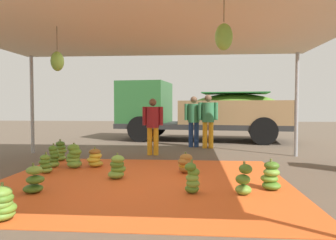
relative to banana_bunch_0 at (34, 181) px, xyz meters
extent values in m
plane|color=brown|center=(1.59, 3.89, -0.21)|extent=(40.00, 40.00, 0.00)
cube|color=#E05B23|center=(1.59, 0.89, -0.20)|extent=(5.36, 4.72, 0.01)
cylinder|color=#9EA0A5|center=(-2.21, 4.19, 1.23)|extent=(0.10, 0.10, 2.87)
cylinder|color=#9EA0A5|center=(5.39, 4.19, 1.23)|extent=(0.10, 0.10, 2.87)
cube|color=beige|center=(1.59, 0.89, 2.69)|extent=(8.00, 7.00, 0.06)
cylinder|color=#4C422D|center=(2.94, -0.45, 2.49)|extent=(0.01, 0.01, 0.33)
ellipsoid|color=#75A83D|center=(2.94, -0.45, 2.13)|extent=(0.24, 0.24, 0.36)
cylinder|color=#4C422D|center=(0.02, 0.89, 2.44)|extent=(0.01, 0.01, 0.44)
ellipsoid|color=#75A83D|center=(0.02, 0.89, 2.02)|extent=(0.24, 0.24, 0.36)
ellipsoid|color=#477523|center=(-0.02, 0.01, -0.13)|extent=(0.33, 0.33, 0.13)
ellipsoid|color=#477523|center=(0.02, -0.01, 0.02)|extent=(0.33, 0.33, 0.13)
ellipsoid|color=#75A83D|center=(0.01, 0.00, 0.17)|extent=(0.34, 0.34, 0.13)
cylinder|color=olive|center=(-0.01, -0.01, 0.23)|extent=(0.04, 0.04, 0.12)
ellipsoid|color=#75A83D|center=(1.06, 1.09, -0.12)|extent=(0.39, 0.39, 0.16)
ellipsoid|color=#60932D|center=(1.10, 1.13, -0.02)|extent=(0.32, 0.32, 0.16)
ellipsoid|color=#518428|center=(1.08, 1.10, 0.08)|extent=(0.38, 0.38, 0.16)
ellipsoid|color=#75A83D|center=(1.10, 1.08, 0.18)|extent=(0.27, 0.27, 0.16)
cylinder|color=olive|center=(1.09, 1.10, 0.24)|extent=(0.04, 0.04, 0.12)
ellipsoid|color=#996628|center=(2.40, 1.73, -0.11)|extent=(0.45, 0.45, 0.17)
ellipsoid|color=gold|center=(2.38, 1.73, -0.04)|extent=(0.43, 0.43, 0.17)
ellipsoid|color=#996628|center=(2.36, 1.67, 0.04)|extent=(0.38, 0.38, 0.17)
ellipsoid|color=#996628|center=(2.39, 1.71, 0.12)|extent=(0.37, 0.37, 0.17)
cylinder|color=olive|center=(2.38, 1.70, 0.18)|extent=(0.04, 0.04, 0.12)
ellipsoid|color=#6B9E38|center=(-0.12, 2.05, -0.11)|extent=(0.44, 0.44, 0.17)
ellipsoid|color=#6B9E38|center=(-0.17, 2.10, -0.02)|extent=(0.39, 0.39, 0.17)
ellipsoid|color=#60932D|center=(-0.16, 2.09, 0.07)|extent=(0.42, 0.42, 0.17)
ellipsoid|color=#60932D|center=(-0.11, 2.08, 0.16)|extent=(0.37, 0.37, 0.17)
ellipsoid|color=#60932D|center=(-0.16, 2.09, 0.25)|extent=(0.32, 0.32, 0.17)
cylinder|color=olive|center=(-0.14, 2.08, 0.31)|extent=(0.04, 0.04, 0.12)
ellipsoid|color=#6B9E38|center=(-0.83, 2.93, -0.13)|extent=(0.30, 0.30, 0.14)
ellipsoid|color=#6B9E38|center=(-0.86, 2.97, -0.04)|extent=(0.37, 0.37, 0.14)
ellipsoid|color=#75A83D|center=(-0.81, 2.97, 0.05)|extent=(0.27, 0.27, 0.14)
ellipsoid|color=#518428|center=(-0.82, 2.95, 0.14)|extent=(0.26, 0.26, 0.14)
ellipsoid|color=#477523|center=(-0.84, 2.95, 0.23)|extent=(0.32, 0.32, 0.14)
cylinder|color=olive|center=(-0.84, 2.95, 0.29)|extent=(0.04, 0.04, 0.12)
ellipsoid|color=#75A83D|center=(-0.51, 1.47, -0.13)|extent=(0.33, 0.33, 0.13)
ellipsoid|color=#518428|center=(-0.51, 1.46, -0.05)|extent=(0.30, 0.30, 0.13)
ellipsoid|color=#518428|center=(-0.54, 1.46, 0.03)|extent=(0.25, 0.25, 0.13)
ellipsoid|color=#60932D|center=(-0.53, 1.48, 0.12)|extent=(0.29, 0.29, 0.13)
cylinder|color=olive|center=(-0.51, 1.49, 0.18)|extent=(0.04, 0.04, 0.12)
ellipsoid|color=#6B9E38|center=(0.20, -1.20, -0.12)|extent=(0.46, 0.46, 0.15)
ellipsoid|color=#60932D|center=(0.23, -1.20, -0.05)|extent=(0.33, 0.33, 0.15)
ellipsoid|color=#6B9E38|center=(0.20, -1.22, 0.01)|extent=(0.32, 0.32, 0.15)
ellipsoid|color=#518428|center=(0.22, -1.23, 0.08)|extent=(0.37, 0.37, 0.15)
ellipsoid|color=#6B9E38|center=(0.21, -1.23, 0.15)|extent=(0.34, 0.34, 0.15)
cylinder|color=olive|center=(0.22, -1.20, 0.21)|extent=(0.04, 0.04, 0.12)
ellipsoid|color=#75A83D|center=(-0.62, 2.09, -0.12)|extent=(0.33, 0.33, 0.15)
ellipsoid|color=#477523|center=(-0.62, 2.10, -0.04)|extent=(0.28, 0.28, 0.15)
ellipsoid|color=#477523|center=(-0.60, 2.09, 0.05)|extent=(0.22, 0.22, 0.15)
ellipsoid|color=#518428|center=(-0.62, 2.10, 0.14)|extent=(0.21, 0.21, 0.15)
ellipsoid|color=#518428|center=(-0.64, 2.09, 0.23)|extent=(0.27, 0.27, 0.15)
cylinder|color=olive|center=(-0.63, 2.10, 0.29)|extent=(0.04, 0.04, 0.12)
ellipsoid|color=#6B9E38|center=(3.32, 0.17, -0.12)|extent=(0.36, 0.36, 0.16)
ellipsoid|color=#518428|center=(3.32, 0.17, 0.04)|extent=(0.32, 0.32, 0.16)
ellipsoid|color=#477523|center=(3.36, 0.19, 0.20)|extent=(0.25, 0.25, 0.16)
cylinder|color=olive|center=(3.34, 0.18, 0.26)|extent=(0.04, 0.04, 0.12)
ellipsoid|color=gold|center=(0.31, 2.22, -0.13)|extent=(0.41, 0.41, 0.14)
ellipsoid|color=gold|center=(0.26, 2.22, -0.04)|extent=(0.42, 0.42, 0.14)
ellipsoid|color=gold|center=(0.30, 2.25, 0.05)|extent=(0.39, 0.39, 0.14)
ellipsoid|color=#996628|center=(0.28, 2.26, 0.14)|extent=(0.31, 0.31, 0.14)
cylinder|color=olive|center=(0.29, 2.23, 0.20)|extent=(0.04, 0.04, 0.12)
ellipsoid|color=#518428|center=(3.84, 0.50, -0.13)|extent=(0.43, 0.43, 0.14)
ellipsoid|color=#60932D|center=(3.81, 0.54, -0.02)|extent=(0.38, 0.38, 0.14)
ellipsoid|color=#75A83D|center=(3.84, 0.52, 0.09)|extent=(0.28, 0.28, 0.14)
ellipsoid|color=#477523|center=(3.85, 0.55, 0.20)|extent=(0.29, 0.29, 0.14)
cylinder|color=olive|center=(3.83, 0.52, 0.26)|extent=(0.04, 0.04, 0.12)
ellipsoid|color=#518428|center=(2.52, 0.19, -0.13)|extent=(0.29, 0.29, 0.14)
ellipsoid|color=#6B9E38|center=(2.53, 0.17, -0.04)|extent=(0.30, 0.30, 0.14)
ellipsoid|color=#75A83D|center=(2.52, 0.17, 0.05)|extent=(0.29, 0.29, 0.14)
ellipsoid|color=#60932D|center=(2.54, 0.20, 0.14)|extent=(0.21, 0.21, 0.14)
ellipsoid|color=#477523|center=(2.49, 0.16, 0.22)|extent=(0.25, 0.25, 0.14)
cylinder|color=olive|center=(2.52, 0.19, 0.28)|extent=(0.04, 0.04, 0.12)
cube|color=#2D2D2D|center=(2.93, 8.19, 0.39)|extent=(7.05, 3.36, 0.20)
cube|color=#2D6B33|center=(0.51, 8.51, 1.34)|extent=(2.18, 2.52, 1.70)
cube|color=#232D38|center=(-0.45, 8.63, 1.68)|extent=(0.28, 1.98, 0.75)
cube|color=#99754C|center=(4.04, 6.83, 0.94)|extent=(4.18, 0.63, 0.90)
cube|color=#99754C|center=(4.36, 9.21, 0.94)|extent=(4.18, 0.63, 0.90)
cube|color=#99754C|center=(6.25, 7.75, 0.94)|extent=(0.41, 2.48, 0.90)
ellipsoid|color=#60932D|center=(4.20, 8.02, 1.09)|extent=(3.94, 2.56, 1.19)
cube|color=#237533|center=(4.20, 8.02, 1.70)|extent=(2.75, 2.21, 0.04)
cylinder|color=black|center=(0.49, 7.36, 0.29)|extent=(1.03, 0.41, 1.00)
cylinder|color=black|center=(0.79, 9.62, 0.29)|extent=(1.03, 0.41, 1.00)
cylinder|color=black|center=(5.06, 6.75, 0.29)|extent=(1.03, 0.41, 1.00)
cylinder|color=black|center=(5.36, 9.02, 0.29)|extent=(1.03, 0.41, 1.00)
cylinder|color=navy|center=(2.46, 5.97, 0.21)|extent=(0.16, 0.16, 0.84)
cylinder|color=navy|center=(2.65, 5.97, 0.21)|extent=(0.16, 0.16, 0.84)
cylinder|color=#337A4C|center=(2.56, 5.97, 0.95)|extent=(0.39, 0.39, 0.63)
cylinder|color=#337A4C|center=(2.30, 5.97, 0.99)|extent=(0.12, 0.12, 0.56)
cylinder|color=#337A4C|center=(2.81, 5.97, 0.99)|extent=(0.12, 0.12, 0.56)
sphere|color=brown|center=(2.56, 5.97, 1.40)|extent=(0.23, 0.23, 0.23)
cylinder|color=orange|center=(2.93, 5.70, 0.22)|extent=(0.16, 0.16, 0.86)
cylinder|color=orange|center=(3.12, 5.70, 0.22)|extent=(0.16, 0.16, 0.86)
cylinder|color=#337A4C|center=(3.03, 5.70, 0.98)|extent=(0.40, 0.40, 0.65)
cylinder|color=#337A4C|center=(2.77, 5.70, 1.02)|extent=(0.13, 0.13, 0.58)
cylinder|color=#337A4C|center=(3.29, 5.70, 1.02)|extent=(0.13, 0.13, 0.58)
sphere|color=brown|center=(3.03, 5.70, 1.45)|extent=(0.23, 0.23, 0.23)
cylinder|color=orange|center=(1.30, 4.10, 0.19)|extent=(0.15, 0.15, 0.79)
cylinder|color=orange|center=(1.48, 4.10, 0.19)|extent=(0.15, 0.15, 0.79)
cylinder|color=maroon|center=(1.39, 4.10, 0.87)|extent=(0.36, 0.36, 0.59)
cylinder|color=maroon|center=(1.15, 4.10, 0.91)|extent=(0.11, 0.11, 0.52)
cylinder|color=maroon|center=(1.63, 4.10, 0.91)|extent=(0.11, 0.11, 0.52)
sphere|color=brown|center=(1.39, 4.10, 1.30)|extent=(0.21, 0.21, 0.21)
camera|label=1|loc=(2.53, -4.84, 1.20)|focal=33.97mm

